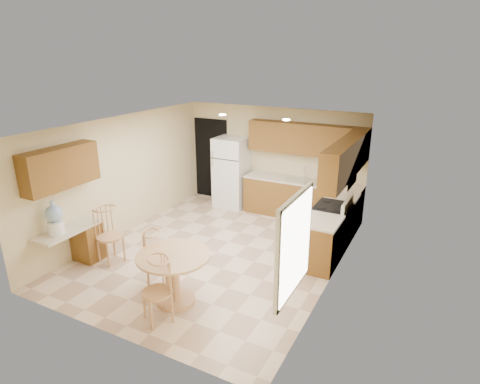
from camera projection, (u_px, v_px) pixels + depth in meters
The scene contains 30 objects.
floor at pixel (216, 252), 7.85m from camera, with size 5.50×5.50×0.00m, color beige.
ceiling at pixel (213, 125), 7.03m from camera, with size 4.50×5.50×0.02m, color white.
wall_back at pixel (273, 159), 9.74m from camera, with size 4.50×0.02×2.50m, color beige.
wall_front at pixel (105, 255), 5.13m from camera, with size 4.50×0.02×2.50m, color beige.
wall_left at pixel (123, 176), 8.42m from camera, with size 0.02×5.50×2.50m, color beige.
wall_right at pixel (335, 213), 6.46m from camera, with size 0.02×5.50×2.50m, color beige.
doorway at pixel (211, 159), 10.56m from camera, with size 0.90×0.02×2.10m, color black.
base_cab_back at pixel (301, 200), 9.38m from camera, with size 2.75×0.60×0.87m, color brown.
counter_back at pixel (302, 181), 9.23m from camera, with size 2.75×0.63×0.04m, color beige.
base_cab_right_a at pixel (341, 217), 8.41m from camera, with size 0.60×0.59×0.87m, color brown.
counter_right_a at pixel (343, 196), 8.26m from camera, with size 0.63×0.59×0.04m, color beige.
base_cab_right_b at pixel (321, 245), 7.20m from camera, with size 0.60×0.80×0.87m, color brown.
counter_right_b at pixel (322, 221), 7.05m from camera, with size 0.63×0.80×0.04m, color beige.
upper_cab_back at pixel (306, 139), 9.03m from camera, with size 2.75×0.33×0.70m, color brown.
upper_cab_right at pixel (346, 159), 7.35m from camera, with size 0.33×2.42×0.70m, color brown.
upper_cab_left at pixel (61, 168), 6.81m from camera, with size 0.33×1.40×0.70m, color brown.
sink at pixel (301, 180), 9.23m from camera, with size 0.78×0.44×0.01m, color silver.
range_hood at pixel (339, 181), 7.50m from camera, with size 0.50×0.76×0.14m, color silver.
desk_pedestal at pixel (88, 241), 7.49m from camera, with size 0.48×0.42×0.72m, color brown.
desk_top at pixel (68, 230), 7.05m from camera, with size 0.50×1.20×0.04m, color beige.
window at pixel (295, 245), 4.84m from camera, with size 0.06×1.12×1.30m.
can_light_a at pixel (223, 115), 8.25m from camera, with size 0.14×0.14×0.02m, color white.
can_light_b at pixel (286, 120), 7.65m from camera, with size 0.14×0.14×0.02m, color white.
refrigerator at pixel (232, 172), 9.99m from camera, with size 0.77×0.75×1.75m.
stove at pixel (331, 227), 7.85m from camera, with size 0.65×0.76×1.09m.
dining_table at pixel (174, 271), 6.11m from camera, with size 1.12×1.12×0.83m.
chair_table_a at pixel (152, 256), 6.47m from camera, with size 0.43×0.53×0.97m.
chair_table_b at pixel (152, 288), 5.59m from camera, with size 0.44×0.51×0.99m.
chair_desk at pixel (105, 232), 7.22m from camera, with size 0.46×0.60×1.05m.
water_crock at pixel (55, 219), 6.76m from camera, with size 0.29×0.29×0.60m.
Camera 1 is at (3.65, -6.02, 3.70)m, focal length 30.00 mm.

